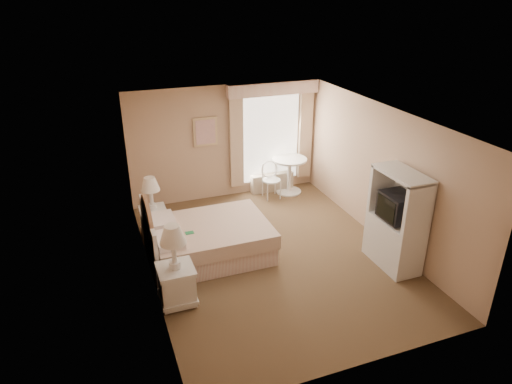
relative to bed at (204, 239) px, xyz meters
name	(u,v)px	position (x,y,z in m)	size (l,w,h in m)	color
room	(274,191)	(1.13, -0.41, 0.92)	(4.21, 5.51, 2.51)	brown
window	(272,135)	(2.18, 2.24, 1.01)	(2.05, 0.22, 2.51)	white
framed_art	(205,132)	(0.68, 2.30, 1.22)	(0.52, 0.04, 0.62)	#D5B383
bed	(204,239)	(0.00, 0.00, 0.00)	(2.07, 1.57, 1.38)	tan
nightstand_near	(176,275)	(-0.71, -1.12, 0.15)	(0.53, 0.53, 1.29)	silver
nightstand_far	(153,214)	(-0.71, 1.05, 0.11)	(0.49, 0.49, 1.18)	silver
round_table	(289,170)	(2.50, 1.99, 0.21)	(0.78, 0.78, 0.82)	white
cafe_chair	(271,177)	(2.02, 1.91, 0.15)	(0.40, 0.40, 0.83)	white
armoire	(396,227)	(2.94, -1.34, 0.37)	(0.51, 1.02, 1.69)	silver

